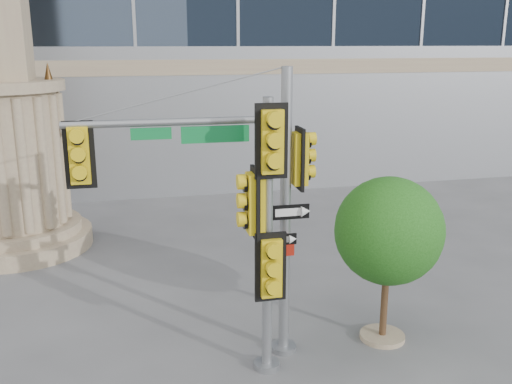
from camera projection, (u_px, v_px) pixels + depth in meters
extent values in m
cylinder|color=gray|center=(19.00, 240.00, 17.60)|extent=(4.40, 4.40, 0.50)
cylinder|color=gray|center=(18.00, 227.00, 17.50)|extent=(3.80, 3.80, 0.30)
cylinder|color=gray|center=(10.00, 159.00, 16.96)|extent=(3.00, 3.00, 4.00)
cylinder|color=gray|center=(2.00, 85.00, 16.41)|extent=(3.50, 3.50, 0.30)
cone|color=#472D14|center=(48.00, 71.00, 16.60)|extent=(0.24, 0.24, 0.50)
cylinder|color=slate|center=(283.00, 347.00, 11.75)|extent=(0.54, 0.54, 0.11)
cylinder|color=slate|center=(285.00, 217.00, 11.04)|extent=(0.21, 0.21, 5.73)
cylinder|color=slate|center=(178.00, 122.00, 10.14)|extent=(4.02, 0.20, 0.13)
cube|color=#0E7535|center=(215.00, 134.00, 10.32)|extent=(1.24, 0.06, 0.31)
cube|color=gold|center=(80.00, 155.00, 9.91)|extent=(0.53, 0.28, 1.19)
cube|color=gold|center=(300.00, 159.00, 10.80)|extent=(0.28, 0.53, 1.19)
cube|color=black|center=(287.00, 212.00, 10.88)|extent=(0.88, 0.04, 0.29)
cube|color=#A21B0E|center=(287.00, 245.00, 11.05)|extent=(0.31, 0.03, 0.44)
cylinder|color=slate|center=(267.00, 365.00, 11.10)|extent=(0.50, 0.50, 0.13)
cylinder|color=slate|center=(267.00, 241.00, 10.45)|extent=(0.19, 0.19, 5.24)
cube|color=gold|center=(271.00, 141.00, 9.76)|extent=(0.58, 0.30, 1.31)
cube|color=gold|center=(255.00, 203.00, 10.22)|extent=(0.30, 0.58, 1.31)
cube|color=gold|center=(270.00, 267.00, 10.34)|extent=(0.58, 0.30, 1.31)
cube|color=black|center=(279.00, 240.00, 10.36)|extent=(0.65, 0.04, 0.21)
cylinder|color=gray|center=(382.00, 336.00, 12.21)|extent=(0.95, 0.95, 0.11)
cylinder|color=#382314|center=(385.00, 298.00, 11.98)|extent=(0.15, 0.15, 1.91)
sphere|color=#1A4C11|center=(389.00, 231.00, 11.60)|extent=(2.22, 2.22, 2.22)
sphere|color=#1A4C11|center=(403.00, 239.00, 12.04)|extent=(1.38, 1.38, 1.38)
sphere|color=#1A4C11|center=(377.00, 249.00, 11.34)|extent=(1.16, 1.16, 1.16)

